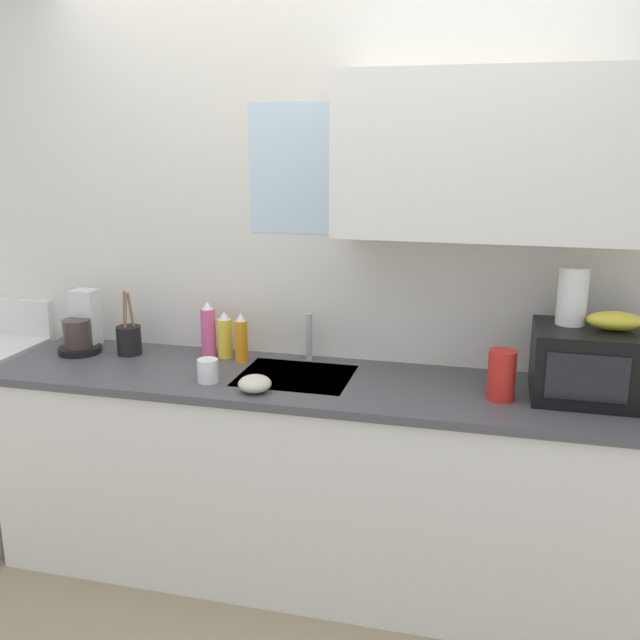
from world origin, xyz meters
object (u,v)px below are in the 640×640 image
Objects in this scene: small_bowl at (255,384)px; dish_soap_bottle_pink at (208,331)px; paper_towel_roll at (572,296)px; coffee_maker at (82,329)px; banana_bunch at (615,321)px; utensil_crock at (129,339)px; microwave at (596,364)px; cereal_canister at (502,375)px; dish_soap_bottle_yellow at (225,336)px; mug_white at (208,371)px; dish_soap_bottle_orange at (241,339)px.

dish_soap_bottle_pink is at bearing 132.62° from small_bowl.
coffee_maker is (-2.11, 0.01, -0.28)m from paper_towel_roll.
banana_bunch reaches higher than utensil_crock.
microwave is 0.36m from cereal_canister.
dish_soap_bottle_yellow is at bearing 6.52° from coffee_maker.
dish_soap_bottle_pink is 1.95× the size of small_bowl.
mug_white is at bearing -80.48° from dish_soap_bottle_yellow.
mug_white reaches higher than small_bowl.
dish_soap_bottle_pink is 0.52m from small_bowl.
utensil_crock reaches higher than coffee_maker.
coffee_maker is at bearing -173.48° from dish_soap_bottle_yellow.
dish_soap_bottle_yellow is (-1.44, 0.08, -0.28)m from paper_towel_roll.
banana_bunch is at bearing 14.38° from cereal_canister.
banana_bunch is at bearing -4.48° from dish_soap_bottle_pink.
microwave reaches higher than dish_soap_bottle_yellow.
dish_soap_bottle_orange is 1.15× the size of cereal_canister.
dish_soap_bottle_pink is (-1.51, 0.08, -0.26)m from paper_towel_roll.
utensil_crock is at bearing -170.53° from dish_soap_bottle_pink.
dish_soap_bottle_yellow is 1.10× the size of cereal_canister.
paper_towel_roll reaches higher than cereal_canister.
banana_bunch is 0.91× the size of dish_soap_bottle_orange.
dish_soap_bottle_orange is 0.10m from dish_soap_bottle_yellow.
banana_bunch is at bearing 1.77° from microwave.
utensil_crock is at bearing -177.82° from dish_soap_bottle_orange.
paper_towel_roll reaches higher than utensil_crock.
dish_soap_bottle_orange is 0.75× the size of utensil_crock.
banana_bunch is 1.54× the size of small_bowl.
dish_soap_bottle_yellow is 1.62× the size of small_bowl.
banana_bunch reaches higher than cereal_canister.
paper_towel_roll is 2.32× the size of mug_white.
dish_soap_bottle_pink is 0.37m from utensil_crock.
dish_soap_bottle_orange is 0.39m from small_bowl.
coffee_maker is 2.95× the size of mug_white.
small_bowl is at bearing -169.22° from banana_bunch.
dish_soap_bottle_orange is at bearing 170.22° from cereal_canister.
dish_soap_bottle_yellow is (-1.54, 0.14, -0.04)m from microwave.
dish_soap_bottle_orange is 0.29m from mug_white.
microwave is 2.09× the size of paper_towel_roll.
small_bowl is (0.18, -0.34, -0.07)m from dish_soap_bottle_orange.
utensil_crock is at bearing -171.58° from dish_soap_bottle_yellow.
coffee_maker is 1.46× the size of cereal_canister.
mug_white is (0.13, -0.32, -0.07)m from dish_soap_bottle_pink.
banana_bunch is at bearing -1.97° from utensil_crock.
small_bowl is (0.22, -0.06, -0.02)m from mug_white.
dish_soap_bottle_pink is at bearing 166.69° from dish_soap_bottle_orange.
small_bowl is at bearing -47.38° from dish_soap_bottle_pink.
microwave is 1.45m from dish_soap_bottle_orange.
coffee_maker reaches higher than dish_soap_bottle_yellow.
paper_towel_roll reaches higher than banana_bunch.
paper_towel_roll reaches higher than dish_soap_bottle_orange.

